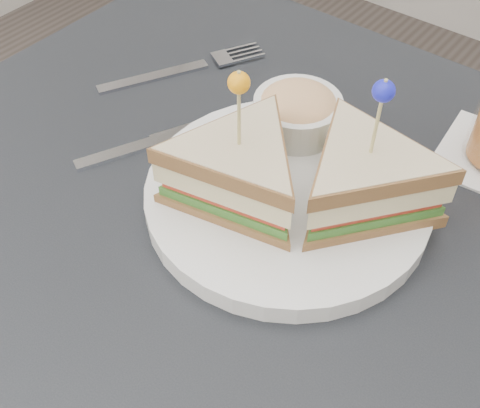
# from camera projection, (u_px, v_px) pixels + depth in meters

# --- Properties ---
(table) EXTENTS (0.80, 0.80, 0.75)m
(table) POSITION_uv_depth(u_px,v_px,m) (226.00, 291.00, 0.60)
(table) COLOR black
(table) RESTS_ON ground
(plate_meal) EXTENTS (0.34, 0.34, 0.16)m
(plate_meal) POSITION_uv_depth(u_px,v_px,m) (297.00, 173.00, 0.55)
(plate_meal) COLOR white
(plate_meal) RESTS_ON table
(cutlery_fork) EXTENTS (0.12, 0.20, 0.01)m
(cutlery_fork) POSITION_uv_depth(u_px,v_px,m) (190.00, 67.00, 0.73)
(cutlery_fork) COLOR silver
(cutlery_fork) RESTS_ON table
(cutlery_knife) EXTENTS (0.11, 0.19, 0.01)m
(cutlery_knife) POSITION_uv_depth(u_px,v_px,m) (160.00, 140.00, 0.64)
(cutlery_knife) COLOR white
(cutlery_knife) RESTS_ON table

